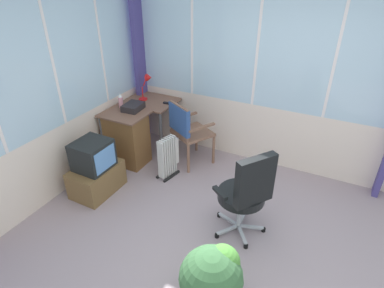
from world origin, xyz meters
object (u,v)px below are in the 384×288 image
at_px(spray_bottle, 121,101).
at_px(office_chair, 247,191).
at_px(paper_tray, 133,107).
at_px(wooden_armchair, 185,127).
at_px(tv_on_stand, 96,170).
at_px(potted_plant, 212,277).
at_px(space_heater, 169,156).
at_px(desk_lamp, 148,83).
at_px(tv_remote, 168,103).
at_px(desk, 128,136).

height_order(spray_bottle, office_chair, office_chair).
distance_m(paper_tray, wooden_armchair, 0.80).
height_order(tv_on_stand, potted_plant, tv_on_stand).
bearing_deg(spray_bottle, space_heater, -102.18).
bearing_deg(spray_bottle, office_chair, -110.11).
bearing_deg(desk_lamp, potted_plant, -136.85).
bearing_deg(tv_remote, potted_plant, -143.82).
distance_m(desk_lamp, office_chair, 2.42).
height_order(desk_lamp, potted_plant, desk_lamp).
xyz_separation_m(desk, desk_lamp, (0.60, 0.01, 0.62)).
distance_m(tv_remote, spray_bottle, 0.69).
xyz_separation_m(tv_remote, spray_bottle, (-0.42, 0.54, 0.09)).
bearing_deg(tv_on_stand, desk, 5.33).
height_order(tv_on_stand, space_heater, tv_on_stand).
height_order(office_chair, space_heater, office_chair).
height_order(office_chair, tv_on_stand, office_chair).
xyz_separation_m(spray_bottle, space_heater, (-0.19, -0.88, -0.58)).
bearing_deg(tv_on_stand, office_chair, -86.43).
distance_m(spray_bottle, wooden_armchair, 1.01).
relative_size(tv_remote, wooden_armchair, 0.16).
distance_m(office_chair, potted_plant, 0.95).
bearing_deg(potted_plant, office_chair, 1.73).
xyz_separation_m(wooden_armchair, space_heater, (-0.36, 0.07, -0.31)).
bearing_deg(paper_tray, desk_lamp, 5.38).
distance_m(desk, potted_plant, 2.57).
height_order(desk_lamp, space_heater, desk_lamp).
height_order(tv_remote, tv_on_stand, tv_remote).
relative_size(desk_lamp, paper_tray, 1.30).
xyz_separation_m(tv_remote, paper_tray, (-0.41, 0.33, 0.03)).
height_order(paper_tray, office_chair, office_chair).
relative_size(spray_bottle, wooden_armchair, 0.23).
relative_size(desk_lamp, spray_bottle, 1.80).
relative_size(desk_lamp, potted_plant, 0.64).
relative_size(paper_tray, space_heater, 0.51).
xyz_separation_m(desk, potted_plant, (-1.58, -2.03, -0.07)).
bearing_deg(desk_lamp, office_chair, -122.15).
distance_m(office_chair, tv_on_stand, 1.96).
relative_size(spray_bottle, potted_plant, 0.35).
bearing_deg(potted_plant, spray_bottle, 52.20).
bearing_deg(paper_tray, tv_remote, -39.23).
relative_size(desk, space_heater, 1.89).
bearing_deg(potted_plant, wooden_armchair, 33.61).
bearing_deg(space_heater, paper_tray, 73.44).
bearing_deg(wooden_armchair, space_heater, 168.99).
bearing_deg(office_chair, desk_lamp, 57.85).
relative_size(office_chair, tv_on_stand, 1.45).
height_order(desk, tv_on_stand, desk).
relative_size(desk, office_chair, 1.06).
distance_m(paper_tray, office_chair, 2.14).
bearing_deg(desk_lamp, tv_remote, -97.87).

